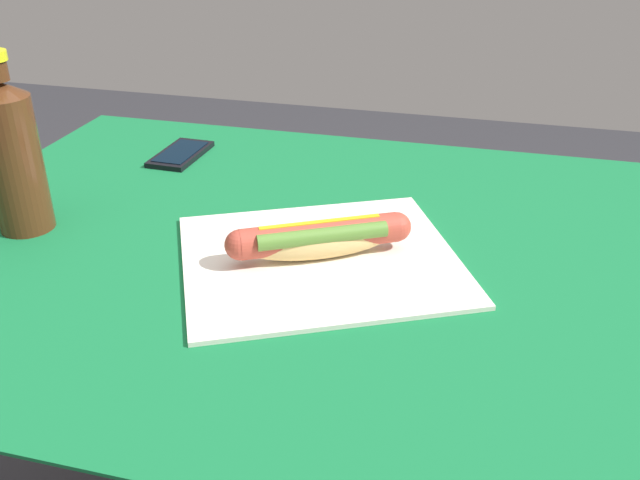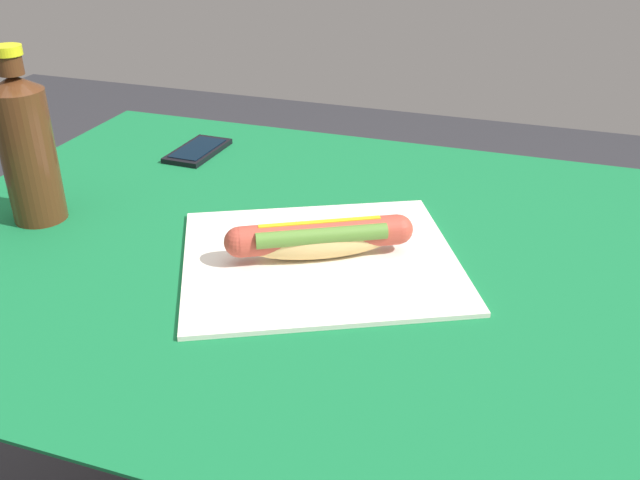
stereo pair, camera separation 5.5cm
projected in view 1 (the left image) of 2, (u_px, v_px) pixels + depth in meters
The scene contains 5 objects.
dining_table at pixel (286, 338), 0.99m from camera, with size 1.02×0.84×0.77m.
paper_wrapper at pixel (320, 259), 0.87m from camera, with size 0.34×0.30×0.01m, color silver.
hot_dog at pixel (320, 238), 0.86m from camera, with size 0.21×0.13×0.05m.
cell_phone at pixel (181, 154), 1.19m from camera, with size 0.07×0.13×0.01m.
soda_bottle at pixel (13, 154), 0.91m from camera, with size 0.07×0.07×0.24m.
Camera 1 is at (-0.25, 0.77, 1.21)m, focal length 39.17 mm.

